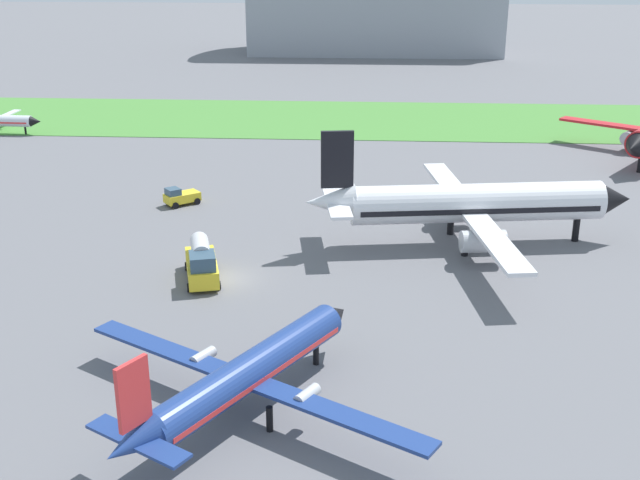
# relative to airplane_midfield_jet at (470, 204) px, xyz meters

# --- Properties ---
(ground_plane) EXTENTS (600.00, 600.00, 0.00)m
(ground_plane) POSITION_rel_airplane_midfield_jet_xyz_m (-20.34, -9.40, -3.90)
(ground_plane) COLOR slate
(grass_taxiway_strip) EXTENTS (360.00, 28.00, 0.08)m
(grass_taxiway_strip) POSITION_rel_airplane_midfield_jet_xyz_m (-20.34, 53.81, -3.86)
(grass_taxiway_strip) COLOR #478438
(grass_taxiway_strip) RESTS_ON ground_plane
(airplane_midfield_jet) EXTENTS (30.09, 30.56, 10.82)m
(airplane_midfield_jet) POSITION_rel_airplane_midfield_jet_xyz_m (0.00, 0.00, 0.00)
(airplane_midfield_jet) COLOR white
(airplane_midfield_jet) RESTS_ON ground_plane
(airplane_foreground_turboprop) EXTENTS (21.84, 19.06, 7.36)m
(airplane_foreground_turboprop) POSITION_rel_airplane_midfield_jet_xyz_m (-16.12, -29.23, -1.20)
(airplane_foreground_turboprop) COLOR navy
(airplane_foreground_turboprop) RESTS_ON ground_plane
(fuel_truck_near_gate) EXTENTS (3.98, 6.90, 3.29)m
(fuel_truck_near_gate) POSITION_rel_airplane_midfield_jet_xyz_m (-22.74, -9.71, -2.32)
(fuel_truck_near_gate) COLOR yellow
(fuel_truck_near_gate) RESTS_ON ground_plane
(pushback_tug_midfield) EXTENTS (3.93, 3.67, 1.95)m
(pushback_tug_midfield) POSITION_rel_airplane_midfield_jet_xyz_m (-28.95, 9.88, -2.98)
(pushback_tug_midfield) COLOR yellow
(pushback_tug_midfield) RESTS_ON ground_plane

